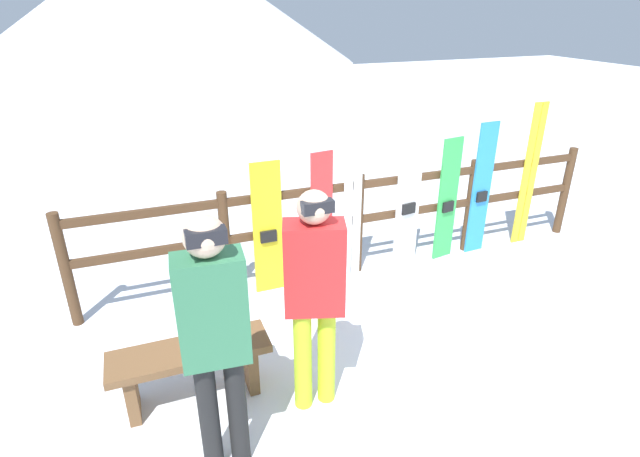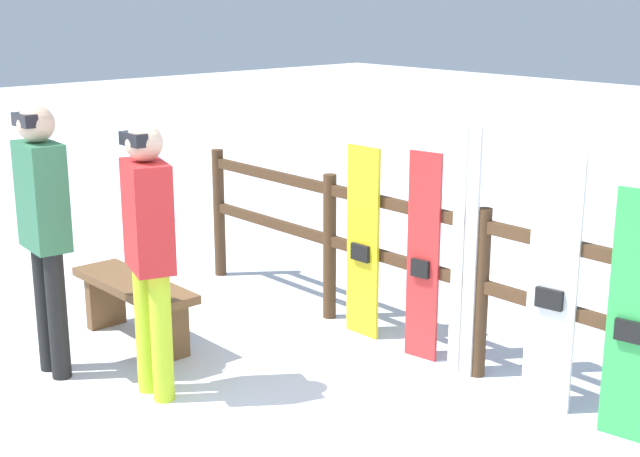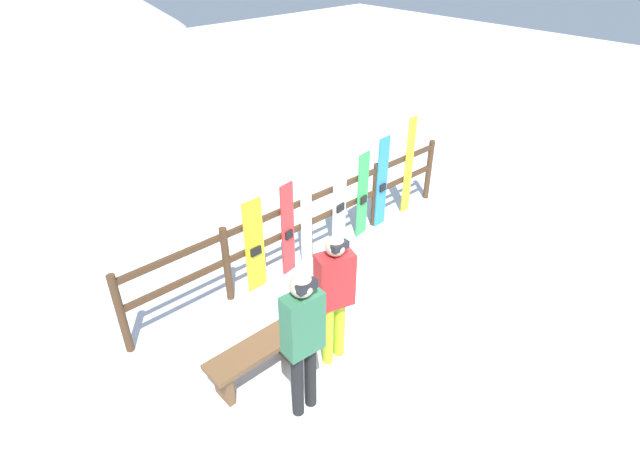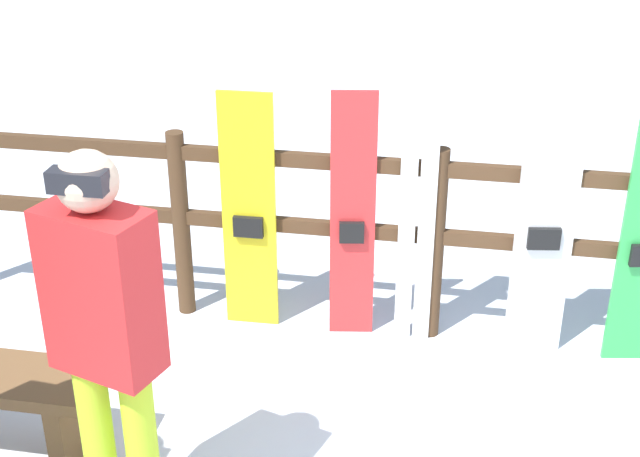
# 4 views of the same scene
# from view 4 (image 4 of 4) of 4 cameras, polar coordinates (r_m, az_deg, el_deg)

# --- Properties ---
(fence) EXTENTS (5.87, 0.10, 1.13)m
(fence) POSITION_cam_4_polar(r_m,az_deg,el_deg) (4.85, 7.44, 0.11)
(fence) COLOR #4C331E
(fence) RESTS_ON ground
(person_red) EXTENTS (0.46, 0.34, 1.70)m
(person_red) POSITION_cam_4_polar(r_m,az_deg,el_deg) (3.43, -13.59, -6.16)
(person_red) COLOR #B7D826
(person_red) RESTS_ON ground
(snowboard_yellow) EXTENTS (0.30, 0.06, 1.40)m
(snowboard_yellow) POSITION_cam_4_polar(r_m,az_deg,el_deg) (4.92, -4.57, 0.91)
(snowboard_yellow) COLOR yellow
(snowboard_yellow) RESTS_ON ground
(snowboard_red) EXTENTS (0.25, 0.08, 1.43)m
(snowboard_red) POSITION_cam_4_polar(r_m,az_deg,el_deg) (4.81, 2.10, 0.60)
(snowboard_red) COLOR red
(snowboard_red) RESTS_ON ground
(ski_pair_white) EXTENTS (0.19, 0.02, 1.64)m
(ski_pair_white) POSITION_cam_4_polar(r_m,az_deg,el_deg) (4.74, 6.28, 1.45)
(ski_pair_white) COLOR white
(ski_pair_white) RESTS_ON ground
(snowboard_white) EXTENTS (0.31, 0.09, 1.55)m
(snowboard_white) POSITION_cam_4_polar(r_m,az_deg,el_deg) (4.77, 14.23, 0.28)
(snowboard_white) COLOR white
(snowboard_white) RESTS_ON ground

